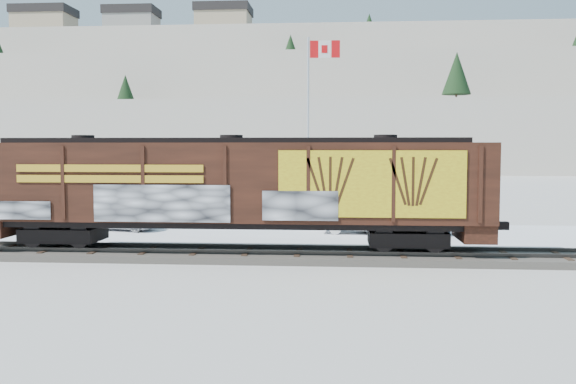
# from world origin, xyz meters

# --- Properties ---
(ground) EXTENTS (500.00, 500.00, 0.00)m
(ground) POSITION_xyz_m (0.00, 0.00, 0.00)
(ground) COLOR white
(ground) RESTS_ON ground
(rail_track) EXTENTS (50.00, 3.40, 0.43)m
(rail_track) POSITION_xyz_m (0.00, 0.00, 0.15)
(rail_track) COLOR #59544C
(rail_track) RESTS_ON ground
(parking_strip) EXTENTS (40.00, 8.00, 0.03)m
(parking_strip) POSITION_xyz_m (0.00, 7.50, 0.01)
(parking_strip) COLOR white
(parking_strip) RESTS_ON ground
(hillside) EXTENTS (360.00, 110.00, 93.00)m
(hillside) POSITION_xyz_m (-0.05, 139.79, 14.37)
(hillside) COLOR white
(hillside) RESTS_ON ground
(hopper_railcar) EXTENTS (20.04, 3.06, 4.33)m
(hopper_railcar) POSITION_xyz_m (-2.65, -0.01, 2.86)
(hopper_railcar) COLOR black
(hopper_railcar) RESTS_ON rail_track
(flagpole) EXTENTS (2.30, 0.90, 10.79)m
(flagpole) POSITION_xyz_m (-0.14, 12.83, 3.94)
(flagpole) COLOR silver
(flagpole) RESTS_ON ground
(car_silver) EXTENTS (4.14, 2.39, 1.32)m
(car_silver) POSITION_xyz_m (-9.85, 7.67, 0.69)
(car_silver) COLOR #AAABB1
(car_silver) RESTS_ON parking_strip
(car_white) EXTENTS (4.63, 1.91, 1.49)m
(car_white) POSITION_xyz_m (2.82, 7.46, 0.78)
(car_white) COLOR silver
(car_white) RESTS_ON parking_strip
(car_dark) EXTENTS (5.09, 2.65, 1.41)m
(car_dark) POSITION_xyz_m (4.73, 7.48, 0.73)
(car_dark) COLOR black
(car_dark) RESTS_ON parking_strip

